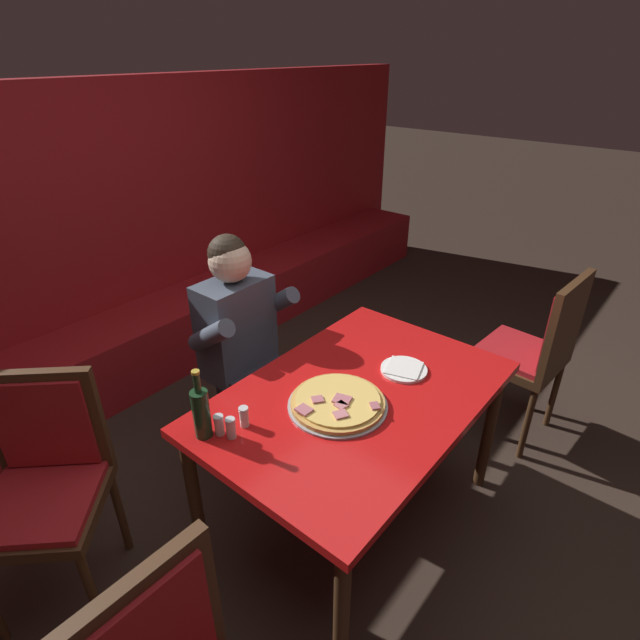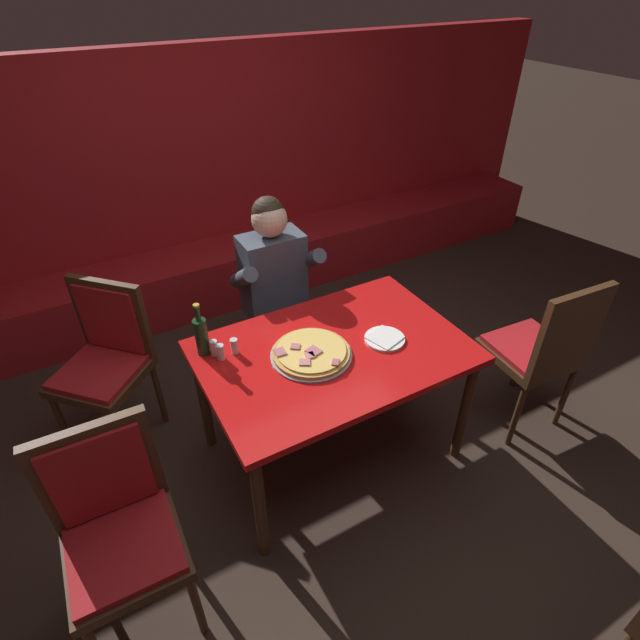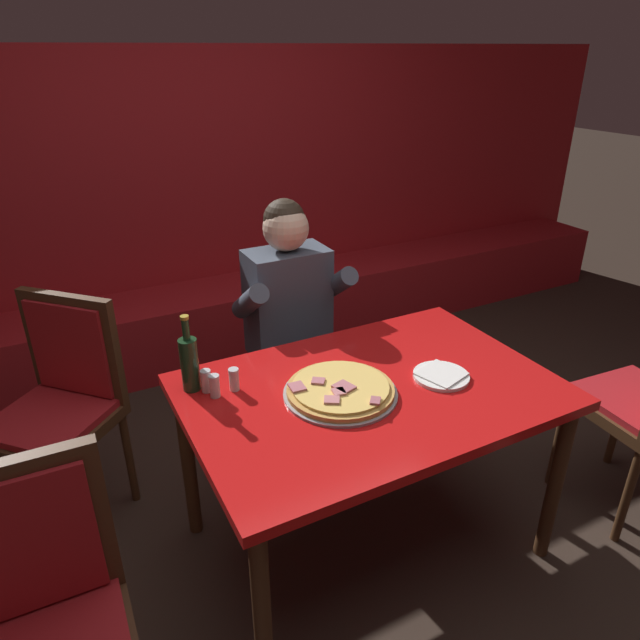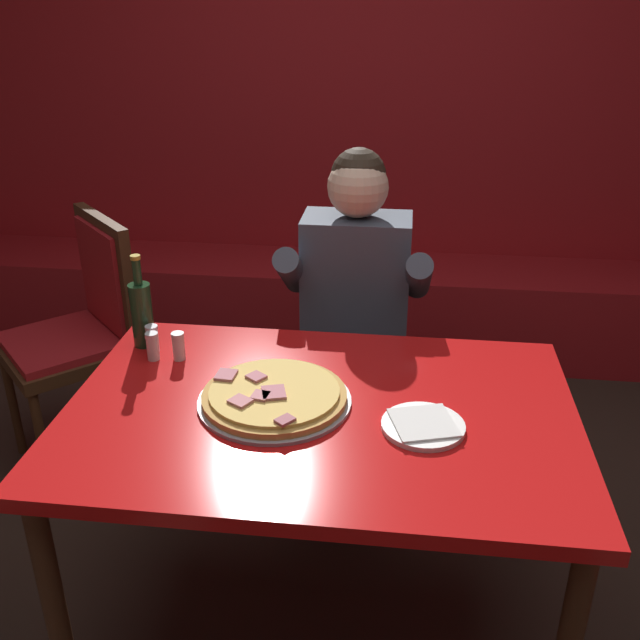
{
  "view_description": "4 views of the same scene",
  "coord_description": "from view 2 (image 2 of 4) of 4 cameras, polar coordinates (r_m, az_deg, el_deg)",
  "views": [
    {
      "loc": [
        -1.42,
        -0.96,
        2.05
      ],
      "look_at": [
        0.06,
        0.26,
        1.0
      ],
      "focal_mm": 28.0,
      "sensor_mm": 36.0,
      "label": 1
    },
    {
      "loc": [
        -1.02,
        -1.67,
        2.36
      ],
      "look_at": [
        -0.0,
        0.14,
        0.85
      ],
      "focal_mm": 28.0,
      "sensor_mm": 36.0,
      "label": 2
    },
    {
      "loc": [
        -0.99,
        -1.48,
        1.88
      ],
      "look_at": [
        -0.12,
        0.17,
        0.99
      ],
      "focal_mm": 32.0,
      "sensor_mm": 36.0,
      "label": 3
    },
    {
      "loc": [
        0.2,
        -1.58,
        1.76
      ],
      "look_at": [
        -0.02,
        0.2,
        0.92
      ],
      "focal_mm": 40.0,
      "sensor_mm": 36.0,
      "label": 4
    }
  ],
  "objects": [
    {
      "name": "shaker_parmesan",
      "position": [
        2.52,
        -9.75,
        -3.05
      ],
      "size": [
        0.04,
        0.04,
        0.09
      ],
      "color": "silver",
      "rests_on": "main_dining_table"
    },
    {
      "name": "shaker_red_pepper_flakes",
      "position": [
        2.49,
        -11.28,
        -3.7
      ],
      "size": [
        0.04,
        0.04,
        0.09
      ],
      "color": "silver",
      "rests_on": "main_dining_table"
    },
    {
      "name": "shaker_black_pepper",
      "position": [
        2.52,
        -11.99,
        -3.22
      ],
      "size": [
        0.04,
        0.04,
        0.09
      ],
      "color": "silver",
      "rests_on": "main_dining_table"
    },
    {
      "name": "dining_chair_near_left",
      "position": [
        3.06,
        24.22,
        -2.78
      ],
      "size": [
        0.47,
        0.47,
        1.04
      ],
      "color": "#422816",
      "rests_on": "ground_plane"
    },
    {
      "name": "dining_chair_near_right",
      "position": [
        3.01,
        -23.26,
        -3.63
      ],
      "size": [
        0.62,
        0.62,
        0.99
      ],
      "color": "#422816",
      "rests_on": "ground_plane"
    },
    {
      "name": "plate_white_paper",
      "position": [
        2.6,
        7.4,
        -2.12
      ],
      "size": [
        0.21,
        0.21,
        0.02
      ],
      "color": "white",
      "rests_on": "main_dining_table"
    },
    {
      "name": "booth_wall_panel",
      "position": [
        4.23,
        -14.21,
        15.44
      ],
      "size": [
        6.8,
        0.16,
        1.9
      ],
      "primitive_type": "cube",
      "color": "#A3191E",
      "rests_on": "ground_plane"
    },
    {
      "name": "beer_bottle",
      "position": [
        2.51,
        -13.41,
        -1.71
      ],
      "size": [
        0.07,
        0.07,
        0.29
      ],
      "color": "#19381E",
      "rests_on": "main_dining_table"
    },
    {
      "name": "diner_seated_blue_shirt",
      "position": [
        3.08,
        -4.67,
        3.39
      ],
      "size": [
        0.53,
        0.53,
        1.27
      ],
      "color": "black",
      "rests_on": "ground_plane"
    },
    {
      "name": "booth_bench",
      "position": [
        4.25,
        -11.49,
        5.11
      ],
      "size": [
        6.46,
        0.48,
        0.46
      ],
      "primitive_type": "cube",
      "color": "#A3191E",
      "rests_on": "ground_plane"
    },
    {
      "name": "dining_chair_far_left",
      "position": [
        2.24,
        -22.29,
        -20.53
      ],
      "size": [
        0.45,
        0.45,
        1.0
      ],
      "color": "#422816",
      "rests_on": "ground_plane"
    },
    {
      "name": "ground_plane",
      "position": [
        3.07,
        1.34,
        -14.37
      ],
      "size": [
        24.0,
        24.0,
        0.0
      ],
      "primitive_type": "plane",
      "color": "#33261E"
    },
    {
      "name": "pizza",
      "position": [
        2.48,
        -1.02,
        -3.77
      ],
      "size": [
        0.41,
        0.41,
        0.05
      ],
      "color": "#9E9EA3",
      "rests_on": "main_dining_table"
    },
    {
      "name": "main_dining_table",
      "position": [
        2.58,
        1.55,
        -4.71
      ],
      "size": [
        1.34,
        0.9,
        0.76
      ],
      "color": "#422816",
      "rests_on": "ground_plane"
    }
  ]
}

